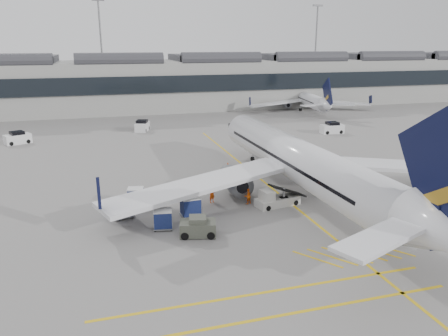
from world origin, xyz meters
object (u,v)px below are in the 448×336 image
object	(u,v)px
baggage_cart_a	(191,206)
pushback_tug	(198,227)
belt_loader	(276,199)
ramp_agent_b	(248,196)
airliner_main	(302,163)
ramp_agent_a	(212,194)

from	to	relation	value
baggage_cart_a	pushback_tug	bearing A→B (deg)	-98.55
belt_loader	ramp_agent_b	xyz separation A→B (m)	(-2.51, 1.21, 0.16)
airliner_main	ramp_agent_b	xyz separation A→B (m)	(-5.95, -0.73, -2.68)
baggage_cart_a	belt_loader	bearing A→B (deg)	-1.87
ramp_agent_b	pushback_tug	distance (m)	8.46
pushback_tug	airliner_main	bearing A→B (deg)	41.56
belt_loader	ramp_agent_a	bearing A→B (deg)	144.59
airliner_main	pushback_tug	xyz separation A→B (m)	(-12.19, -6.43, -2.75)
belt_loader	pushback_tug	size ratio (longest dim) A/B	1.68
ramp_agent_a	ramp_agent_b	size ratio (longest dim) A/B	1.10
ramp_agent_a	ramp_agent_b	world-z (taller)	ramp_agent_a
ramp_agent_a	pushback_tug	world-z (taller)	ramp_agent_a
pushback_tug	ramp_agent_a	bearing A→B (deg)	80.30
belt_loader	baggage_cart_a	world-z (taller)	belt_loader
airliner_main	ramp_agent_b	size ratio (longest dim) A/B	28.17
belt_loader	airliner_main	bearing A→B (deg)	17.73
belt_loader	ramp_agent_b	world-z (taller)	belt_loader
ramp_agent_a	ramp_agent_b	bearing A→B (deg)	-47.94
belt_loader	baggage_cart_a	size ratio (longest dim) A/B	2.90
ramp_agent_a	pushback_tug	bearing A→B (deg)	-139.13
belt_loader	pushback_tug	bearing A→B (deg)	-164.44
ramp_agent_a	ramp_agent_b	distance (m)	3.46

